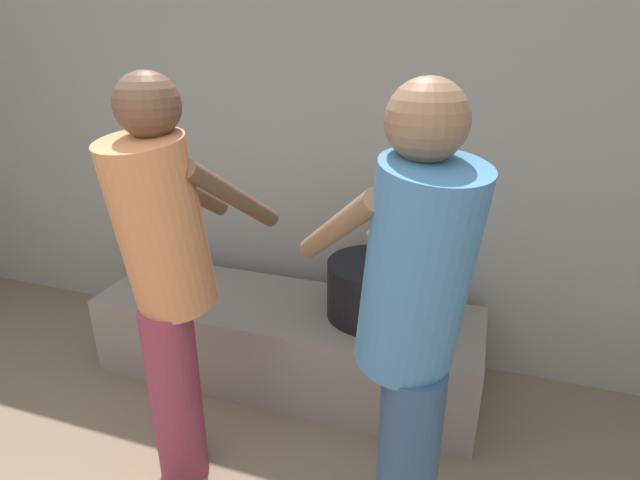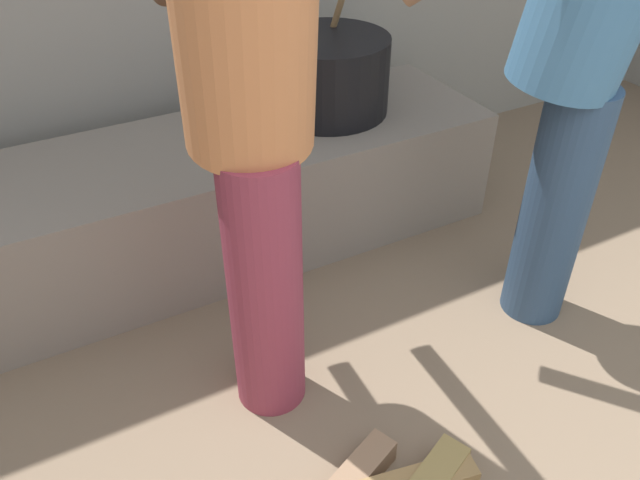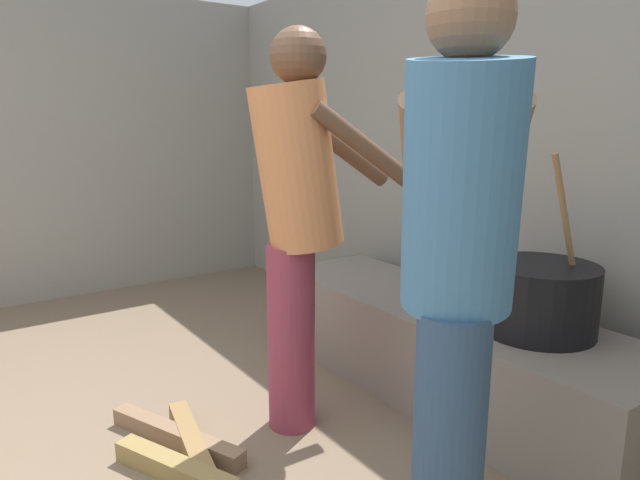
% 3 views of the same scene
% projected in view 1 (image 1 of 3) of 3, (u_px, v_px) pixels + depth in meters
% --- Properties ---
extents(block_enclosure_rear, '(5.72, 0.20, 2.19)m').
position_uv_depth(block_enclosure_rear, '(322.00, 159.00, 2.82)').
color(block_enclosure_rear, gray).
rests_on(block_enclosure_rear, ground_plane).
extents(hearth_ledge, '(1.99, 0.60, 0.44)m').
position_uv_depth(hearth_ledge, '(287.00, 341.00, 2.70)').
color(hearth_ledge, slate).
rests_on(hearth_ledge, ground_plane).
extents(cooking_pot_main, '(0.45, 0.45, 0.74)m').
position_uv_depth(cooking_pot_main, '(373.00, 289.00, 2.48)').
color(cooking_pot_main, black).
rests_on(cooking_pot_main, hearth_ledge).
extents(cook_in_orange_shirt, '(0.46, 0.73, 1.64)m').
position_uv_depth(cook_in_orange_shirt, '(167.00, 270.00, 1.85)').
color(cook_in_orange_shirt, '#8C3347').
rests_on(cook_in_orange_shirt, ground_plane).
extents(cook_in_blue_shirt, '(0.70, 0.71, 1.65)m').
position_uv_depth(cook_in_blue_shirt, '(412.00, 322.00, 1.51)').
color(cook_in_blue_shirt, navy).
rests_on(cook_in_blue_shirt, ground_plane).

